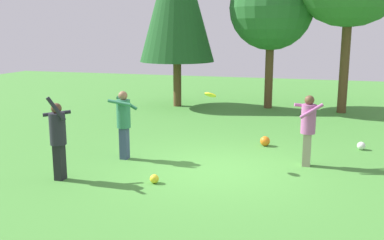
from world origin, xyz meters
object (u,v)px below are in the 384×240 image
(person_catcher, at_px, (308,124))
(tree_center, at_px, (271,8))
(ball_orange, at_px, (265,141))
(person_thrower, at_px, (58,134))
(person_bystander, at_px, (124,119))
(frisbee, at_px, (210,95))
(ball_white, at_px, (361,146))
(ball_yellow, at_px, (154,179))

(person_catcher, xyz_separation_m, tree_center, (-1.80, 7.70, 2.98))
(ball_orange, bearing_deg, person_catcher, -53.07)
(person_thrower, relative_size, person_bystander, 1.08)
(person_bystander, distance_m, ball_orange, 4.00)
(frisbee, distance_m, ball_white, 4.68)
(ball_orange, bearing_deg, ball_white, 7.29)
(person_thrower, distance_m, ball_orange, 5.67)
(person_bystander, relative_size, frisbee, 5.17)
(person_catcher, height_order, frisbee, frisbee)
(ball_orange, height_order, ball_yellow, ball_orange)
(person_thrower, relative_size, frisbee, 5.59)
(person_thrower, height_order, person_catcher, person_thrower)
(person_catcher, relative_size, ball_yellow, 8.74)
(person_catcher, relative_size, frisbee, 5.11)
(person_bystander, relative_size, ball_white, 7.84)
(person_catcher, bearing_deg, ball_yellow, 17.10)
(frisbee, bearing_deg, tree_center, 87.45)
(ball_white, height_order, ball_yellow, ball_white)
(person_catcher, bearing_deg, ball_orange, -71.46)
(person_thrower, relative_size, ball_white, 8.48)
(person_catcher, height_order, ball_yellow, person_catcher)
(person_catcher, distance_m, ball_white, 2.48)
(ball_orange, xyz_separation_m, ball_white, (2.53, 0.32, -0.03))
(person_bystander, bearing_deg, ball_yellow, -46.06)
(person_thrower, distance_m, ball_white, 7.81)
(person_thrower, relative_size, person_catcher, 1.09)
(ball_orange, bearing_deg, tree_center, 95.95)
(person_catcher, bearing_deg, frisbee, -0.00)
(ball_orange, height_order, tree_center, tree_center)
(person_thrower, distance_m, frisbee, 3.45)
(person_bystander, distance_m, frisbee, 2.31)
(ball_orange, bearing_deg, frisbee, -114.14)
(ball_white, height_order, tree_center, tree_center)
(ball_yellow, relative_size, tree_center, 0.03)
(person_catcher, distance_m, person_bystander, 4.43)
(person_bystander, bearing_deg, tree_center, 74.32)
(person_bystander, height_order, tree_center, tree_center)
(ball_white, xyz_separation_m, ball_yellow, (-4.39, -4.02, -0.01))
(person_bystander, relative_size, ball_yellow, 8.84)
(person_bystander, xyz_separation_m, ball_orange, (3.22, 2.21, -0.88))
(ball_orange, height_order, ball_white, ball_orange)
(person_catcher, distance_m, tree_center, 8.45)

